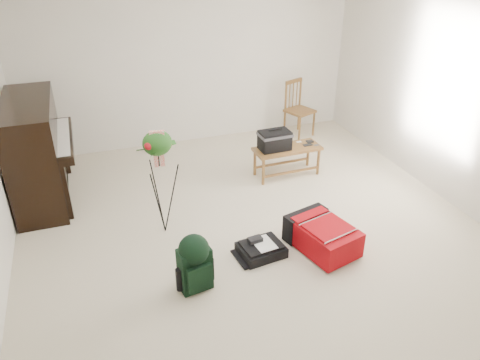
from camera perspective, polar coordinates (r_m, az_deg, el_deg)
name	(u,v)px	position (r m, az deg, el deg)	size (l,w,h in m)	color
floor	(255,233)	(5.20, 1.84, -6.53)	(5.00, 5.50, 0.01)	beige
wall_back	(190,61)	(7.11, -6.13, 14.27)	(5.00, 0.04, 2.50)	silver
wall_right	(463,101)	(5.93, 25.56, 8.71)	(0.04, 5.50, 2.50)	silver
piano	(37,154)	(6.09, -23.49, 2.97)	(0.71, 1.50, 1.25)	black
bench	(279,143)	(6.17, 4.72, 4.57)	(0.91, 0.39, 0.69)	olive
dining_chair	(299,109)	(7.56, 7.21, 8.57)	(0.50, 0.50, 0.88)	olive
red_suitcase	(320,233)	(5.00, 9.75, -6.40)	(0.64, 0.83, 0.31)	#A1060D
black_duffel	(261,249)	(4.87, 2.59, -8.38)	(0.48, 0.41, 0.19)	black
green_backpack	(195,260)	(4.33, -5.56, -9.74)	(0.32, 0.29, 0.58)	black
flower_stand	(161,183)	(5.00, -9.61, -0.39)	(0.44, 0.44, 1.24)	black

